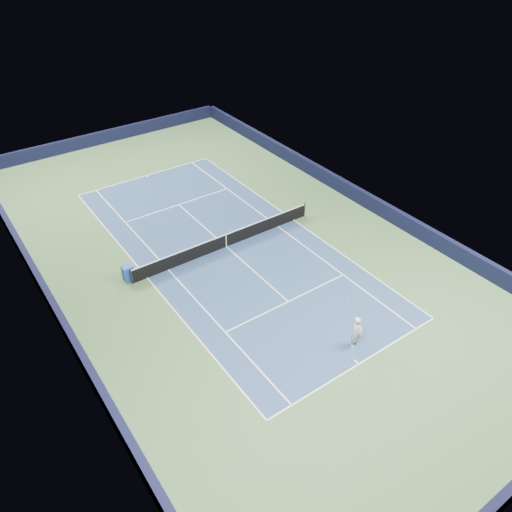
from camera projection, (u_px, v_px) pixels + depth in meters
ground at (226, 247)px, 31.75m from camera, size 40.00×40.00×0.00m
wall_far at (107, 136)px, 44.45m from camera, size 22.00×0.35×1.10m
wall_right at (351, 191)px, 36.43m from camera, size 0.35×40.00×1.10m
wall_left at (54, 306)px, 26.42m from camera, size 0.35×40.00×1.10m
court_surface at (226, 247)px, 31.75m from camera, size 10.97×23.77×0.01m
baseline_far at (146, 176)px, 39.55m from camera, size 10.97×0.08×0.00m
baseline_near at (359, 364)px, 23.94m from camera, size 10.97×0.08×0.00m
sideline_doubles_right at (294, 220)px, 34.28m from camera, size 0.08×23.77×0.00m
sideline_doubles_left at (147, 278)px, 29.21m from camera, size 0.08×23.77×0.00m
sideline_singles_right at (278, 226)px, 33.65m from camera, size 0.08×23.77×0.00m
sideline_singles_left at (168, 270)px, 29.84m from camera, size 0.08×23.77×0.00m
service_line_far at (179, 205)px, 35.95m from camera, size 8.23×0.08×0.00m
service_line_near at (288, 302)px, 27.54m from camera, size 8.23×0.08×0.00m
center_service_line at (226, 247)px, 31.75m from camera, size 0.08×12.80×0.00m
center_mark_far at (147, 176)px, 39.46m from camera, size 0.08×0.30×0.00m
center_mark_near at (357, 362)px, 24.04m from camera, size 0.08×0.30×0.00m
tennis_net at (226, 240)px, 31.45m from camera, size 12.90×0.10×1.07m
sponsor_cube at (128, 273)px, 28.80m from camera, size 0.64×0.58×1.00m
tennis_player at (357, 332)px, 24.40m from camera, size 0.83×1.29×2.27m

